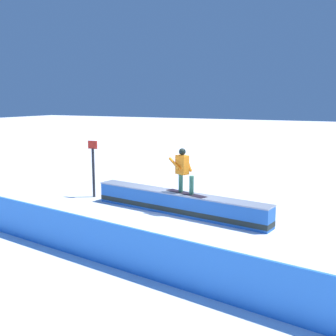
{
  "coord_description": "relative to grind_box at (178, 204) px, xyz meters",
  "views": [
    {
      "loc": [
        -5.54,
        11.73,
        3.7
      ],
      "look_at": [
        -0.15,
        1.02,
        1.67
      ],
      "focal_mm": 43.98,
      "sensor_mm": 36.0,
      "label": 1
    }
  ],
  "objects": [
    {
      "name": "safety_fence",
      "position": [
        0.0,
        4.46,
        0.19
      ],
      "size": [
        11.91,
        1.89,
        1.02
      ],
      "primitive_type": "cube",
      "rotation": [
        0.0,
        0.0,
        -0.15
      ],
      "color": "#317EEA",
      "rests_on": "ground_plane"
    },
    {
      "name": "trail_marker",
      "position": [
        3.85,
        -0.65,
        0.82
      ],
      "size": [
        0.4,
        0.1,
        2.15
      ],
      "color": "#262628",
      "rests_on": "ground_plane"
    },
    {
      "name": "ground_plane",
      "position": [
        0.0,
        0.0,
        -0.32
      ],
      "size": [
        120.0,
        120.0,
        0.0
      ],
      "primitive_type": "plane",
      "color": "white"
    },
    {
      "name": "grind_box",
      "position": [
        0.0,
        0.0,
        0.0
      ],
      "size": [
        6.38,
        1.59,
        0.71
      ],
      "color": "#2762B6",
      "rests_on": "ground_plane"
    },
    {
      "name": "snowboarder",
      "position": [
        -0.18,
        -0.0,
        1.16
      ],
      "size": [
        1.58,
        0.83,
        1.44
      ],
      "color": "black",
      "rests_on": "grind_box"
    }
  ]
}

